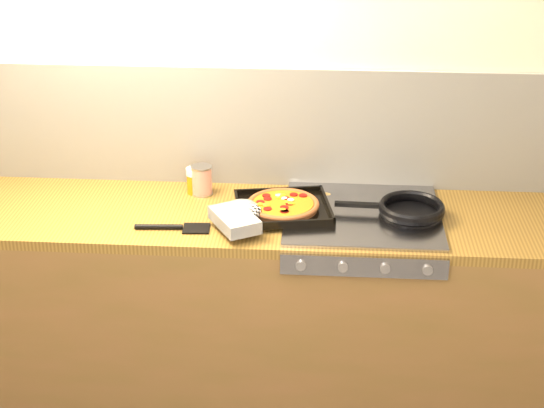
# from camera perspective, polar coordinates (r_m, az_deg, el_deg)

# --- Properties ---
(room_shell) EXTENTS (3.20, 3.20, 3.20)m
(room_shell) POSITION_cam_1_polar(r_m,az_deg,el_deg) (3.42, -1.30, 5.27)
(room_shell) COLOR white
(room_shell) RESTS_ON ground
(counter_run) EXTENTS (3.20, 0.62, 0.90)m
(counter_run) POSITION_cam_1_polar(r_m,az_deg,el_deg) (3.48, -1.63, -7.28)
(counter_run) COLOR brown
(counter_run) RESTS_ON ground
(stovetop) EXTENTS (0.60, 0.56, 0.02)m
(stovetop) POSITION_cam_1_polar(r_m,az_deg,el_deg) (3.24, 6.20, -0.76)
(stovetop) COLOR #949499
(stovetop) RESTS_ON counter_run
(pizza_on_tray) EXTENTS (0.48, 0.48, 0.06)m
(pizza_on_tray) POSITION_cam_1_polar(r_m,az_deg,el_deg) (3.19, -0.18, -0.33)
(pizza_on_tray) COLOR black
(pizza_on_tray) RESTS_ON stovetop
(frying_pan) EXTENTS (0.43, 0.26, 0.04)m
(frying_pan) POSITION_cam_1_polar(r_m,az_deg,el_deg) (3.24, 9.43, -0.37)
(frying_pan) COLOR black
(frying_pan) RESTS_ON stovetop
(tomato_can) EXTENTS (0.10, 0.10, 0.12)m
(tomato_can) POSITION_cam_1_polar(r_m,az_deg,el_deg) (3.40, -4.84, 1.64)
(tomato_can) COLOR #A71D0D
(tomato_can) RESTS_ON counter_run
(juice_glass) EXTENTS (0.08, 0.08, 0.11)m
(juice_glass) POSITION_cam_1_polar(r_m,az_deg,el_deg) (3.42, -5.33, 1.62)
(juice_glass) COLOR orange
(juice_glass) RESTS_ON counter_run
(wooden_spoon) EXTENTS (0.30, 0.06, 0.02)m
(wooden_spoon) POSITION_cam_1_polar(r_m,az_deg,el_deg) (3.40, 2.13, 0.73)
(wooden_spoon) COLOR tan
(wooden_spoon) RESTS_ON counter_run
(black_spatula) EXTENTS (0.28, 0.09, 0.02)m
(black_spatula) POSITION_cam_1_polar(r_m,az_deg,el_deg) (3.14, -6.71, -1.61)
(black_spatula) COLOR black
(black_spatula) RESTS_ON counter_run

